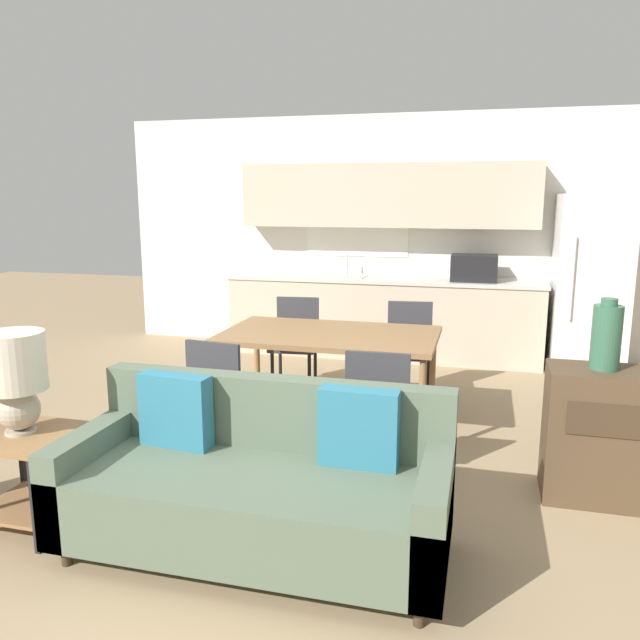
# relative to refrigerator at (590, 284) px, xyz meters

# --- Properties ---
(ground_plane) EXTENTS (20.00, 20.00, 0.00)m
(ground_plane) POSITION_rel_refrigerator_xyz_m (-2.15, -4.24, -0.91)
(ground_plane) COLOR #9E8460
(wall_back) EXTENTS (6.40, 0.07, 2.70)m
(wall_back) POSITION_rel_refrigerator_xyz_m (-2.15, 0.39, 0.44)
(wall_back) COLOR silver
(wall_back) RESTS_ON ground_plane
(kitchen_counter) EXTENTS (3.50, 0.65, 2.15)m
(kitchen_counter) POSITION_rel_refrigerator_xyz_m (-2.13, 0.09, -0.07)
(kitchen_counter) COLOR beige
(kitchen_counter) RESTS_ON ground_plane
(refrigerator) EXTENTS (0.71, 0.72, 1.82)m
(refrigerator) POSITION_rel_refrigerator_xyz_m (0.00, 0.00, 0.00)
(refrigerator) COLOR white
(refrigerator) RESTS_ON ground_plane
(dining_table) EXTENTS (1.65, 0.98, 0.75)m
(dining_table) POSITION_rel_refrigerator_xyz_m (-2.19, -2.26, -0.21)
(dining_table) COLOR olive
(dining_table) RESTS_ON ground_plane
(couch) EXTENTS (1.93, 0.80, 0.86)m
(couch) POSITION_rel_refrigerator_xyz_m (-2.11, -4.05, -0.56)
(couch) COLOR #3D2D1E
(couch) RESTS_ON ground_plane
(side_table) EXTENTS (0.50, 0.50, 0.54)m
(side_table) POSITION_rel_refrigerator_xyz_m (-3.42, -4.16, -0.55)
(side_table) COLOR olive
(side_table) RESTS_ON ground_plane
(table_lamp) EXTENTS (0.33, 0.33, 0.56)m
(table_lamp) POSITION_rel_refrigerator_xyz_m (-3.43, -4.16, -0.04)
(table_lamp) COLOR #B2A893
(table_lamp) RESTS_ON side_table
(credenza) EXTENTS (0.95, 0.40, 0.80)m
(credenza) POSITION_rel_refrigerator_xyz_m (-0.18, -3.03, -0.51)
(credenza) COLOR brown
(credenza) RESTS_ON ground_plane
(vase) EXTENTS (0.17, 0.17, 0.42)m
(vase) POSITION_rel_refrigerator_xyz_m (-0.35, -3.01, 0.09)
(vase) COLOR #336047
(vase) RESTS_ON credenza
(dining_chair_far_right) EXTENTS (0.47, 0.47, 0.86)m
(dining_chair_far_right) POSITION_rel_refrigerator_xyz_m (-1.67, -1.40, -0.42)
(dining_chair_far_right) COLOR #38383D
(dining_chair_far_right) RESTS_ON ground_plane
(dining_chair_near_left) EXTENTS (0.47, 0.47, 0.86)m
(dining_chair_near_left) POSITION_rel_refrigerator_xyz_m (-2.72, -3.07, -0.42)
(dining_chair_near_left) COLOR #38383D
(dining_chair_near_left) RESTS_ON ground_plane
(dining_chair_far_left) EXTENTS (0.46, 0.46, 0.86)m
(dining_chair_far_left) POSITION_rel_refrigerator_xyz_m (-2.72, -1.42, -0.42)
(dining_chair_far_left) COLOR #38383D
(dining_chair_far_left) RESTS_ON ground_plane
(dining_chair_near_right) EXTENTS (0.43, 0.43, 0.86)m
(dining_chair_near_right) POSITION_rel_refrigerator_xyz_m (-1.66, -3.06, -0.42)
(dining_chair_near_right) COLOR #38383D
(dining_chair_near_right) RESTS_ON ground_plane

